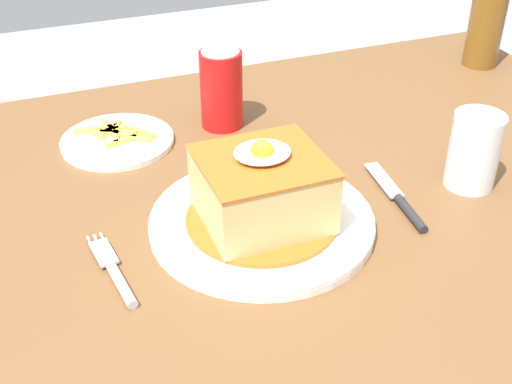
# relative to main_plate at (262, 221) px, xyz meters

# --- Properties ---
(dining_table) EXTENTS (1.45, 0.87, 0.75)m
(dining_table) POSITION_rel_main_plate_xyz_m (-0.06, 0.06, -0.11)
(dining_table) COLOR brown
(dining_table) RESTS_ON ground_plane
(main_plate) EXTENTS (0.28, 0.28, 0.02)m
(main_plate) POSITION_rel_main_plate_xyz_m (0.00, 0.00, 0.00)
(main_plate) COLOR white
(main_plate) RESTS_ON dining_table
(sandwich_meal) EXTENTS (0.19, 0.19, 0.11)m
(sandwich_meal) POSITION_rel_main_plate_xyz_m (0.00, 0.00, 0.04)
(sandwich_meal) COLOR #B75B1E
(sandwich_meal) RESTS_ON main_plate
(fork) EXTENTS (0.03, 0.14, 0.01)m
(fork) POSITION_rel_main_plate_xyz_m (-0.19, -0.03, -0.00)
(fork) COLOR silver
(fork) RESTS_ON dining_table
(knife) EXTENTS (0.03, 0.17, 0.01)m
(knife) POSITION_rel_main_plate_xyz_m (0.19, -0.03, -0.00)
(knife) COLOR #262628
(knife) RESTS_ON dining_table
(soda_can) EXTENTS (0.07, 0.07, 0.12)m
(soda_can) POSITION_rel_main_plate_xyz_m (0.04, 0.28, 0.05)
(soda_can) COLOR red
(soda_can) RESTS_ON dining_table
(beer_bottle_amber) EXTENTS (0.06, 0.06, 0.27)m
(beer_bottle_amber) POSITION_rel_main_plate_xyz_m (0.58, 0.33, 0.09)
(beer_bottle_amber) COLOR brown
(beer_bottle_amber) RESTS_ON dining_table
(drinking_glass) EXTENTS (0.07, 0.07, 0.10)m
(drinking_glass) POSITION_rel_main_plate_xyz_m (0.30, -0.01, 0.04)
(drinking_glass) COLOR silver
(drinking_glass) RESTS_ON dining_table
(side_plate_fries) EXTENTS (0.17, 0.17, 0.02)m
(side_plate_fries) POSITION_rel_main_plate_xyz_m (-0.12, 0.28, -0.00)
(side_plate_fries) COLOR white
(side_plate_fries) RESTS_ON dining_table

